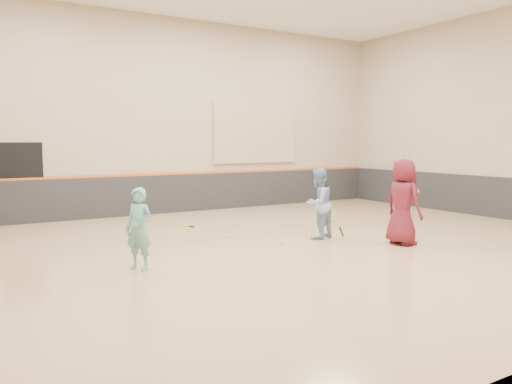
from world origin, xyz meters
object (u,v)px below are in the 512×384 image
girl (139,229)px  instructor (318,204)px  spare_racket (185,225)px  young_man (403,202)px

girl → instructor: size_ratio=0.88×
instructor → spare_racket: instructor is taller
young_man → spare_racket: 5.62m
girl → spare_racket: size_ratio=2.11×
instructor → spare_racket: 3.77m
spare_racket → girl: bearing=-122.9°
girl → spare_racket: bearing=112.1°
girl → instructor: 4.44m
girl → young_man: 5.62m
young_man → spare_racket: young_man is taller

